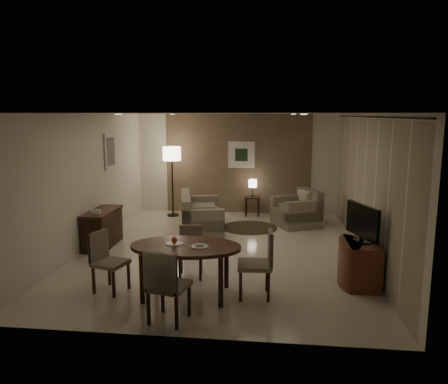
# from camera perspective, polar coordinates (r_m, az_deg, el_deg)

# --- Properties ---
(room_shell) EXTENTS (5.50, 7.00, 2.70)m
(room_shell) POSITION_cam_1_polar(r_m,az_deg,el_deg) (8.90, 0.15, 1.49)
(room_shell) COLOR beige
(room_shell) RESTS_ON ground
(taupe_accent) EXTENTS (3.96, 0.03, 2.70)m
(taupe_accent) POSITION_cam_1_polar(r_m,az_deg,el_deg) (11.94, 1.81, 3.70)
(taupe_accent) COLOR #7B614C
(taupe_accent) RESTS_ON wall_back
(curtain_wall) EXTENTS (0.08, 6.70, 2.58)m
(curtain_wall) POSITION_cam_1_polar(r_m,az_deg,el_deg) (8.62, 17.83, 0.52)
(curtain_wall) COLOR #BDAF94
(curtain_wall) RESTS_ON wall_right
(curtain_rod) EXTENTS (0.03, 6.80, 0.03)m
(curtain_rod) POSITION_cam_1_polar(r_m,az_deg,el_deg) (8.51, 18.31, 9.32)
(curtain_rod) COLOR black
(curtain_rod) RESTS_ON wall_right
(art_back_frame) EXTENTS (0.72, 0.03, 0.72)m
(art_back_frame) POSITION_cam_1_polar(r_m,az_deg,el_deg) (11.88, 2.29, 4.88)
(art_back_frame) COLOR silver
(art_back_frame) RESTS_ON wall_back
(art_back_canvas) EXTENTS (0.34, 0.01, 0.34)m
(art_back_canvas) POSITION_cam_1_polar(r_m,az_deg,el_deg) (11.87, 2.28, 4.87)
(art_back_canvas) COLOR black
(art_back_canvas) RESTS_ON wall_back
(art_left_frame) EXTENTS (0.03, 0.60, 0.80)m
(art_left_frame) POSITION_cam_1_polar(r_m,az_deg,el_deg) (10.27, -14.66, 5.13)
(art_left_frame) COLOR silver
(art_left_frame) RESTS_ON wall_left
(art_left_canvas) EXTENTS (0.01, 0.46, 0.64)m
(art_left_canvas) POSITION_cam_1_polar(r_m,az_deg,el_deg) (10.26, -14.58, 5.13)
(art_left_canvas) COLOR gray
(art_left_canvas) RESTS_ON wall_left
(downlight_nl) EXTENTS (0.10, 0.10, 0.01)m
(downlight_nl) POSITION_cam_1_polar(r_m,az_deg,el_deg) (6.96, -13.66, 9.84)
(downlight_nl) COLOR white
(downlight_nl) RESTS_ON ceiling
(downlight_nr) EXTENTS (0.10, 0.10, 0.01)m
(downlight_nr) POSITION_cam_1_polar(r_m,az_deg,el_deg) (6.55, 10.37, 9.96)
(downlight_nr) COLOR white
(downlight_nr) RESTS_ON ceiling
(downlight_fl) EXTENTS (0.10, 0.10, 0.01)m
(downlight_fl) POSITION_cam_1_polar(r_m,az_deg,el_deg) (10.42, -6.76, 10.05)
(downlight_fl) COLOR white
(downlight_fl) RESTS_ON ceiling
(downlight_fr) EXTENTS (0.10, 0.10, 0.01)m
(downlight_fr) POSITION_cam_1_polar(r_m,az_deg,el_deg) (10.15, 9.06, 10.00)
(downlight_fr) COLOR white
(downlight_fr) RESTS_ON ceiling
(console_desk) EXTENTS (0.48, 1.20, 0.75)m
(console_desk) POSITION_cam_1_polar(r_m,az_deg,el_deg) (9.33, -15.58, -4.60)
(console_desk) COLOR #402014
(console_desk) RESTS_ON floor
(telephone) EXTENTS (0.20, 0.14, 0.09)m
(telephone) POSITION_cam_1_polar(r_m,az_deg,el_deg) (8.96, -16.42, -2.44)
(telephone) COLOR white
(telephone) RESTS_ON console_desk
(tv_cabinet) EXTENTS (0.48, 0.90, 0.70)m
(tv_cabinet) POSITION_cam_1_polar(r_m,az_deg,el_deg) (7.37, 17.51, -8.85)
(tv_cabinet) COLOR brown
(tv_cabinet) RESTS_ON floor
(flat_tv) EXTENTS (0.36, 0.85, 0.60)m
(flat_tv) POSITION_cam_1_polar(r_m,az_deg,el_deg) (7.18, 17.63, -3.78)
(flat_tv) COLOR black
(flat_tv) RESTS_ON tv_cabinet
(dining_table) EXTENTS (1.65, 1.03, 0.77)m
(dining_table) POSITION_cam_1_polar(r_m,az_deg,el_deg) (6.64, -4.98, -10.16)
(dining_table) COLOR #402014
(dining_table) RESTS_ON floor
(chair_near) EXTENTS (0.57, 0.57, 0.99)m
(chair_near) POSITION_cam_1_polar(r_m,az_deg,el_deg) (5.85, -7.22, -11.95)
(chair_near) COLOR gray
(chair_near) RESTS_ON floor
(chair_far) EXTENTS (0.46, 0.46, 0.84)m
(chair_far) POSITION_cam_1_polar(r_m,az_deg,el_deg) (7.33, -4.39, -7.90)
(chair_far) COLOR gray
(chair_far) RESTS_ON floor
(chair_left) EXTENTS (0.56, 0.56, 0.93)m
(chair_left) POSITION_cam_1_polar(r_m,az_deg,el_deg) (6.95, -14.59, -8.87)
(chair_left) COLOR gray
(chair_left) RESTS_ON floor
(chair_right) EXTENTS (0.52, 0.52, 1.01)m
(chair_right) POSITION_cam_1_polar(r_m,az_deg,el_deg) (6.55, 3.99, -9.35)
(chair_right) COLOR gray
(chair_right) RESTS_ON floor
(plate_a) EXTENTS (0.26, 0.26, 0.02)m
(plate_a) POSITION_cam_1_polar(r_m,az_deg,el_deg) (6.60, -6.49, -6.71)
(plate_a) COLOR white
(plate_a) RESTS_ON dining_table
(plate_b) EXTENTS (0.26, 0.26, 0.02)m
(plate_b) POSITION_cam_1_polar(r_m,az_deg,el_deg) (6.43, -3.19, -7.11)
(plate_b) COLOR white
(plate_b) RESTS_ON dining_table
(fruit_apple) EXTENTS (0.09, 0.09, 0.09)m
(fruit_apple) POSITION_cam_1_polar(r_m,az_deg,el_deg) (6.58, -6.50, -6.26)
(fruit_apple) COLOR red
(fruit_apple) RESTS_ON plate_a
(napkin) EXTENTS (0.12, 0.08, 0.03)m
(napkin) POSITION_cam_1_polar(r_m,az_deg,el_deg) (6.42, -3.19, -6.92)
(napkin) COLOR white
(napkin) RESTS_ON plate_b
(round_rug) EXTENTS (1.33, 1.33, 0.01)m
(round_rug) POSITION_cam_1_polar(r_m,az_deg,el_deg) (10.52, 3.36, -4.64)
(round_rug) COLOR #3F3723
(round_rug) RESTS_ON floor
(sofa) EXTENTS (1.98, 1.28, 0.86)m
(sofa) POSITION_cam_1_polar(r_m,az_deg,el_deg) (10.22, -2.97, -2.65)
(sofa) COLOR gray
(sofa) RESTS_ON floor
(armchair) EXTENTS (1.27, 1.29, 0.88)m
(armchair) POSITION_cam_1_polar(r_m,az_deg,el_deg) (10.75, 9.42, -2.08)
(armchair) COLOR gray
(armchair) RESTS_ON floor
(side_table) EXTENTS (0.41, 0.41, 0.52)m
(side_table) POSITION_cam_1_polar(r_m,az_deg,el_deg) (11.73, 3.73, -1.82)
(side_table) COLOR black
(side_table) RESTS_ON floor
(table_lamp) EXTENTS (0.22, 0.22, 0.50)m
(table_lamp) POSITION_cam_1_polar(r_m,az_deg,el_deg) (11.63, 3.76, 0.65)
(table_lamp) COLOR #FFEAC1
(table_lamp) RESTS_ON side_table
(floor_lamp) EXTENTS (0.47, 0.47, 1.85)m
(floor_lamp) POSITION_cam_1_polar(r_m,az_deg,el_deg) (11.65, -6.76, 1.35)
(floor_lamp) COLOR #FFE5B7
(floor_lamp) RESTS_ON floor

